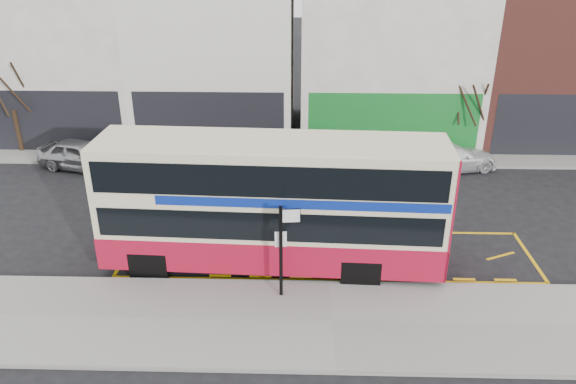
{
  "coord_description": "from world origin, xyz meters",
  "views": [
    {
      "loc": [
        -0.9,
        -15.23,
        10.23
      ],
      "look_at": [
        -1.38,
        2.0,
        2.17
      ],
      "focal_mm": 35.0,
      "sensor_mm": 36.0,
      "label": 1
    }
  ],
  "objects_px": {
    "car_white": "(451,157)",
    "street_tree_right": "(472,91)",
    "car_grey": "(320,154)",
    "car_silver": "(82,155)",
    "bus_stop_post": "(283,243)",
    "street_tree_left": "(5,72)",
    "double_decker_bus": "(273,202)"
  },
  "relations": [
    {
      "from": "car_white",
      "to": "street_tree_right",
      "type": "xyz_separation_m",
      "value": [
        1.13,
        1.96,
        2.63
      ]
    },
    {
      "from": "bus_stop_post",
      "to": "car_silver",
      "type": "height_order",
      "value": "bus_stop_post"
    },
    {
      "from": "car_silver",
      "to": "street_tree_right",
      "type": "distance_m",
      "value": 18.69
    },
    {
      "from": "car_silver",
      "to": "street_tree_left",
      "type": "xyz_separation_m",
      "value": [
        -3.87,
        2.02,
        3.41
      ]
    },
    {
      "from": "street_tree_left",
      "to": "street_tree_right",
      "type": "relative_size",
      "value": 1.26
    },
    {
      "from": "car_grey",
      "to": "bus_stop_post",
      "type": "bearing_deg",
      "value": 176.57
    },
    {
      "from": "car_white",
      "to": "bus_stop_post",
      "type": "bearing_deg",
      "value": 129.4
    },
    {
      "from": "car_white",
      "to": "car_silver",
      "type": "bearing_deg",
      "value": 76.28
    },
    {
      "from": "car_grey",
      "to": "street_tree_left",
      "type": "distance_m",
      "value": 15.49
    },
    {
      "from": "double_decker_bus",
      "to": "car_silver",
      "type": "bearing_deg",
      "value": 141.81
    },
    {
      "from": "bus_stop_post",
      "to": "car_grey",
      "type": "relative_size",
      "value": 0.65
    },
    {
      "from": "bus_stop_post",
      "to": "car_grey",
      "type": "distance_m",
      "value": 10.48
    },
    {
      "from": "car_silver",
      "to": "street_tree_right",
      "type": "relative_size",
      "value": 0.86
    },
    {
      "from": "car_silver",
      "to": "street_tree_right",
      "type": "bearing_deg",
      "value": -67.65
    },
    {
      "from": "car_silver",
      "to": "car_grey",
      "type": "height_order",
      "value": "car_grey"
    },
    {
      "from": "bus_stop_post",
      "to": "car_white",
      "type": "bearing_deg",
      "value": 48.88
    },
    {
      "from": "street_tree_left",
      "to": "street_tree_right",
      "type": "distance_m",
      "value": 22.25
    },
    {
      "from": "car_silver",
      "to": "car_grey",
      "type": "bearing_deg",
      "value": -73.29
    },
    {
      "from": "car_white",
      "to": "street_tree_left",
      "type": "height_order",
      "value": "street_tree_left"
    },
    {
      "from": "car_silver",
      "to": "street_tree_right",
      "type": "height_order",
      "value": "street_tree_right"
    },
    {
      "from": "bus_stop_post",
      "to": "street_tree_right",
      "type": "distance_m",
      "value": 15.09
    },
    {
      "from": "car_grey",
      "to": "street_tree_right",
      "type": "relative_size",
      "value": 0.96
    },
    {
      "from": "bus_stop_post",
      "to": "street_tree_left",
      "type": "bearing_deg",
      "value": 133.16
    },
    {
      "from": "car_silver",
      "to": "street_tree_left",
      "type": "distance_m",
      "value": 5.54
    },
    {
      "from": "car_white",
      "to": "street_tree_right",
      "type": "height_order",
      "value": "street_tree_right"
    },
    {
      "from": "street_tree_left",
      "to": "street_tree_right",
      "type": "xyz_separation_m",
      "value": [
        22.24,
        0.3,
        -0.85
      ]
    },
    {
      "from": "double_decker_bus",
      "to": "street_tree_left",
      "type": "distance_m",
      "value": 16.77
    },
    {
      "from": "double_decker_bus",
      "to": "car_grey",
      "type": "xyz_separation_m",
      "value": [
        1.76,
        8.38,
        -1.55
      ]
    },
    {
      "from": "bus_stop_post",
      "to": "car_grey",
      "type": "xyz_separation_m",
      "value": [
        1.37,
        10.32,
        -1.19
      ]
    },
    {
      "from": "car_grey",
      "to": "car_white",
      "type": "height_order",
      "value": "car_grey"
    },
    {
      "from": "bus_stop_post",
      "to": "street_tree_left",
      "type": "xyz_separation_m",
      "value": [
        -13.66,
        12.04,
        2.17
      ]
    },
    {
      "from": "double_decker_bus",
      "to": "car_grey",
      "type": "height_order",
      "value": "double_decker_bus"
    }
  ]
}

